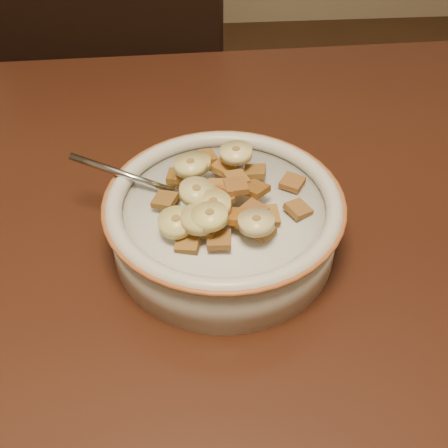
{
  "coord_description": "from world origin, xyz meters",
  "views": [
    {
      "loc": [
        0.1,
        -0.34,
        1.15
      ],
      "look_at": [
        0.12,
        0.04,
        0.78
      ],
      "focal_mm": 45.0,
      "sensor_mm": 36.0,
      "label": 1
    }
  ],
  "objects": [
    {
      "name": "cereal_square_12",
      "position": [
        0.19,
        0.03,
        0.81
      ],
      "size": [
        0.03,
        0.03,
        0.01
      ],
      "primitive_type": "cube",
      "rotation": [
        0.2,
        -0.1,
        2.13
      ],
      "color": "brown",
      "rests_on": "milk"
    },
    {
      "name": "cereal_square_16",
      "position": [
        0.14,
        0.04,
        0.83
      ],
      "size": [
        0.02,
        0.02,
        0.01
      ],
      "primitive_type": "cube",
      "rotation": [
        -0.0,
        0.03,
        1.68
      ],
      "color": "brown",
      "rests_on": "milk"
    },
    {
      "name": "cereal_square_5",
      "position": [
        0.11,
        0.0,
        0.82
      ],
      "size": [
        0.03,
        0.03,
        0.01
      ],
      "primitive_type": "cube",
      "rotation": [
        -0.02,
        0.12,
        2.67
      ],
      "color": "brown",
      "rests_on": "milk"
    },
    {
      "name": "cereal_square_2",
      "position": [
        0.15,
        0.02,
        0.82
      ],
      "size": [
        0.03,
        0.03,
        0.01
      ],
      "primitive_type": "cube",
      "rotation": [
        -0.02,
        -0.09,
        2.38
      ],
      "color": "brown",
      "rests_on": "milk"
    },
    {
      "name": "cereal_square_20",
      "position": [
        0.16,
        0.02,
        0.81
      ],
      "size": [
        0.02,
        0.02,
        0.01
      ],
      "primitive_type": "cube",
      "rotation": [
        0.22,
        0.12,
        0.1
      ],
      "color": "olive",
      "rests_on": "milk"
    },
    {
      "name": "banana_slice_0",
      "position": [
        0.08,
        0.01,
        0.82
      ],
      "size": [
        0.04,
        0.04,
        0.01
      ],
      "primitive_type": "cylinder",
      "rotation": [
        -0.1,
        0.0,
        2.74
      ],
      "color": "#DFD67C",
      "rests_on": "milk"
    },
    {
      "name": "cereal_square_18",
      "position": [
        0.12,
        0.03,
        0.82
      ],
      "size": [
        0.03,
        0.03,
        0.01
      ],
      "primitive_type": "cube",
      "rotation": [
        -0.01,
        0.01,
        2.17
      ],
      "color": "olive",
      "rests_on": "milk"
    },
    {
      "name": "cereal_square_13",
      "position": [
        0.13,
        0.04,
        0.83
      ],
      "size": [
        0.03,
        0.03,
        0.01
      ],
      "primitive_type": "cube",
      "rotation": [
        0.07,
        0.16,
        2.33
      ],
      "color": "brown",
      "rests_on": "milk"
    },
    {
      "name": "cereal_square_27",
      "position": [
        0.09,
        -0.01,
        0.81
      ],
      "size": [
        0.02,
        0.03,
        0.01
      ],
      "primitive_type": "cube",
      "rotation": [
        -0.2,
        0.13,
        2.87
      ],
      "color": "olive",
      "rests_on": "milk"
    },
    {
      "name": "cereal_square_14",
      "position": [
        0.12,
        -0.01,
        0.81
      ],
      "size": [
        0.02,
        0.02,
        0.01
      ],
      "primitive_type": "cube",
      "rotation": [
        -0.05,
        0.01,
        1.48
      ],
      "color": "brown",
      "rests_on": "milk"
    },
    {
      "name": "spoon",
      "position": [
        0.09,
        0.06,
        0.81
      ],
      "size": [
        0.06,
        0.05,
        0.01
      ],
      "primitive_type": "ellipsoid",
      "rotation": [
        0.0,
        0.0,
        4.33
      ],
      "color": "#B1B7BF",
      "rests_on": "cereal_bowl"
    },
    {
      "name": "cereal_square_9",
      "position": [
        0.13,
        0.01,
        0.82
      ],
      "size": [
        0.02,
        0.02,
        0.01
      ],
      "primitive_type": "cube",
      "rotation": [
        0.17,
        -0.03,
        3.0
      ],
      "color": "brown",
      "rests_on": "milk"
    },
    {
      "name": "cereal_square_11",
      "position": [
        0.07,
        0.04,
        0.81
      ],
      "size": [
        0.03,
        0.03,
        0.01
      ],
      "primitive_type": "cube",
      "rotation": [
        -0.13,
        -0.03,
        1.15
      ],
      "color": "brown",
      "rests_on": "milk"
    },
    {
      "name": "cereal_bowl",
      "position": [
        0.12,
        0.04,
        0.78
      ],
      "size": [
        0.21,
        0.21,
        0.05
      ],
      "primitive_type": "cylinder",
      "color": "silver",
      "rests_on": "table"
    },
    {
      "name": "cereal_square_8",
      "position": [
        0.14,
        0.11,
        0.81
      ],
      "size": [
        0.02,
        0.02,
        0.01
      ],
      "primitive_type": "cube",
      "rotation": [
        -0.02,
        0.11,
        2.9
      ],
      "color": "brown",
      "rests_on": "milk"
    },
    {
      "name": "cereal_square_3",
      "position": [
        0.15,
        0.04,
        0.82
      ],
      "size": [
        0.03,
        0.03,
        0.01
      ],
      "primitive_type": "cube",
      "rotation": [
        0.09,
        0.13,
        2.36
      ],
      "color": "brown",
      "rests_on": "milk"
    },
    {
      "name": "cereal_square_22",
      "position": [
        0.08,
        0.08,
        0.81
      ],
      "size": [
        0.02,
        0.02,
        0.01
      ],
      "primitive_type": "cube",
      "rotation": [
        -0.03,
        0.07,
        1.38
      ],
      "color": "brown",
      "rests_on": "milk"
    },
    {
      "name": "cereal_square_23",
      "position": [
        0.15,
        0.0,
        0.81
      ],
      "size": [
        0.03,
        0.03,
        0.01
      ],
      "primitive_type": "cube",
      "rotation": [
        0.16,
        0.14,
        2.39
      ],
      "color": "#9D6330",
      "rests_on": "milk"
    },
    {
      "name": "cereal_square_1",
      "position": [
        0.12,
        0.04,
        0.82
      ],
      "size": [
        0.02,
        0.02,
        0.01
      ],
      "primitive_type": "cube",
      "rotation": [
        -0.09,
        -0.05,
        1.44
      ],
      "color": "#94621B",
      "rests_on": "milk"
    },
    {
      "name": "chair",
      "position": [
        -0.06,
        0.49,
        0.52
      ],
      "size": [
        0.55,
        0.55,
        1.03
      ],
      "primitive_type": "cube",
      "rotation": [
        0.0,
        0.0,
        -0.23
      ],
      "color": "black",
      "rests_on": "floor"
    },
    {
      "name": "cereal_square_25",
      "position": [
        0.13,
        0.09,
        0.81
      ],
      "size": [
        0.03,
        0.03,
        0.01
      ],
      "primitive_type": "cube",
      "rotation": [
        0.15,
        0.16,
        1.02
      ],
      "color": "brown",
      "rests_on": "milk"
    },
    {
      "name": "cereal_square_6",
      "position": [
        0.11,
        0.11,
        0.81
      ],
      "size": [
        0.03,
        0.03,
        0.01
      ],
      "primitive_type": "cube",
      "rotation": [
        0.09,
        0.05,
        1.86
      ],
      "color": "olive",
      "rests_on": "milk"
    },
    {
      "name": "banana_slice_8",
      "position": [
        0.11,
        0.0,
        0.83
      ],
      "size": [
        0.04,
        0.04,
        0.01
      ],
      "primitive_type": "cylinder",
      "rotation": [
        -0.11,
        -0.05,
        0.82
      ],
      "color": "#F9EB78",
      "rests_on": "milk"
    },
    {
      "name": "cereal_square_15",
      "position": [
        0.1,
        0.04,
        0.82
      ],
      "size": [
        0.03,
        0.03,
        0.01
      ],
      "primitive_type": "cube",
      "rotation": [
        0.13,
        0.16,
        2.81
      ],
      "color": "brown",
      "rests_on": "milk"
    },
    {
      "name": "cereal_square_26",
      "position": [
        0.1,
        0.03,
        0.82
      ],
      "size": [
        0.03,
        0.03,
        0.01
      ],
      "primitive_type": "cube",
      "rotation": [
        0.16,
        -0.14,
        2.85
      ],
      "color": "brown",
      "rests_on": "milk"
    },
    {
      "name": "banana_slice_2",
      "position": [
        0.14,
        0.09,
        0.83
      ],
      "size": [
        0.04,
        0.04,
        0.01
      ],
      "primitive_type": "cylinder",
      "rotation": [
        -0.07,
        -0.02,
        0.69
      ],
      "color": "#F9E9A2",
      "rests_on": "milk"
    },
    {
      "name": "banana_slice_6",
      "position": [
        0.1,
        0.03,
        0.83
      ],
      "size": [
        0.04,
        0.04,
        0.01
      ],
      "primitive_type": "cylinder",
      "rotation": [
        0.11,
        0.02,
        0.76
      ],
      "color": "tan",
      "rests_on": "milk"
    },
    {
      "name": "cereal_square_17",
      "position": [
        0.14,
        0.06,
        0.82
      ],
      "size": [
        0.03,
        0.03,
        0.01
      ],
      "primitive_type": "cube",
      "rotation": [
        0.15,
        0.02,
        1.9
      ],
      "color": "brown",
      "rests_on": "milk"
    },
    {
      "name": "cereal_square_21",
      "position": [
        0.09,
        0.07,
        0.82
      ],
      "size": [
        0.03,
        0.03,
        0.01
      ],
      "primitive_type": "cube",
      "rotation": [
        -0.17,
        0.12,
        2.56
      ],
      "color": "olive",
      "rests_on": "milk"
    },
    {
      "name": "cereal_square_24",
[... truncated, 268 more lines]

